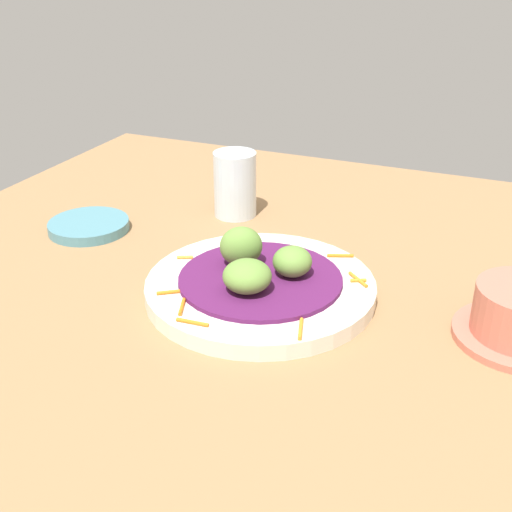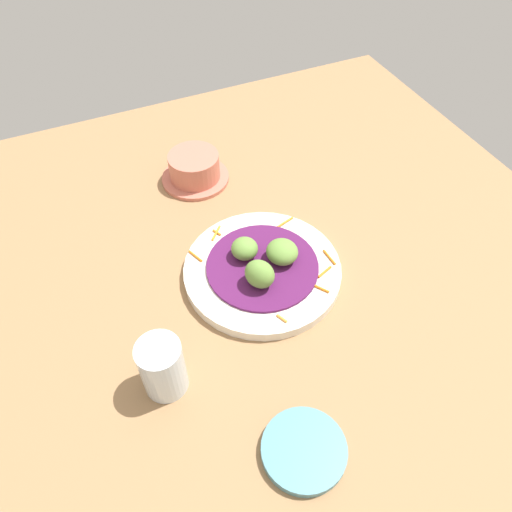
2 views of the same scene
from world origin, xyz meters
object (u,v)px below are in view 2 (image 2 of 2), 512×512
(terracotta_bowl, at_px, (195,169))
(water_glass, at_px, (162,367))
(guac_scoop_left, at_px, (260,274))
(guac_scoop_center, at_px, (284,251))
(side_plate_small, at_px, (304,450))
(main_plate, at_px, (262,271))
(guac_scoop_right, at_px, (244,248))

(terracotta_bowl, bearing_deg, water_glass, -24.69)
(guac_scoop_left, distance_m, guac_scoop_center, 0.07)
(guac_scoop_center, bearing_deg, side_plate_small, -21.23)
(side_plate_small, bearing_deg, water_glass, -141.13)
(main_plate, xyz_separation_m, water_glass, (0.13, -0.21, 0.04))
(guac_scoop_right, distance_m, terracotta_bowl, 0.25)
(guac_scoop_right, relative_size, terracotta_bowl, 0.33)
(side_plate_small, bearing_deg, main_plate, 165.69)
(main_plate, distance_m, guac_scoop_left, 0.05)
(guac_scoop_left, bearing_deg, guac_scoop_center, 118.61)
(main_plate, relative_size, guac_scoop_right, 5.86)
(guac_scoop_center, bearing_deg, water_glass, -62.90)
(terracotta_bowl, distance_m, water_glass, 0.45)
(main_plate, relative_size, guac_scoop_left, 5.27)
(guac_scoop_right, bearing_deg, water_glass, -49.64)
(main_plate, bearing_deg, guac_scoop_left, -31.39)
(guac_scoop_left, xyz_separation_m, guac_scoop_right, (-0.07, 0.00, -0.01))
(guac_scoop_left, bearing_deg, water_glass, -63.38)
(main_plate, height_order, water_glass, water_glass)
(water_glass, bearing_deg, guac_scoop_right, 130.36)
(guac_scoop_center, height_order, water_glass, water_glass)
(guac_scoop_center, relative_size, guac_scoop_right, 1.19)
(guac_scoop_left, xyz_separation_m, terracotta_bowl, (-0.31, -0.00, -0.02))
(guac_scoop_right, xyz_separation_m, terracotta_bowl, (-0.25, -0.00, -0.01))
(main_plate, xyz_separation_m, side_plate_small, (0.29, -0.07, -0.00))
(main_plate, xyz_separation_m, guac_scoop_right, (-0.03, -0.02, 0.03))
(guac_scoop_center, height_order, side_plate_small, guac_scoop_center)
(terracotta_bowl, bearing_deg, main_plate, 4.19)
(main_plate, bearing_deg, water_glass, -58.57)
(main_plate, distance_m, guac_scoop_center, 0.05)
(guac_scoop_left, relative_size, terracotta_bowl, 0.37)
(side_plate_small, bearing_deg, guac_scoop_center, 158.77)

